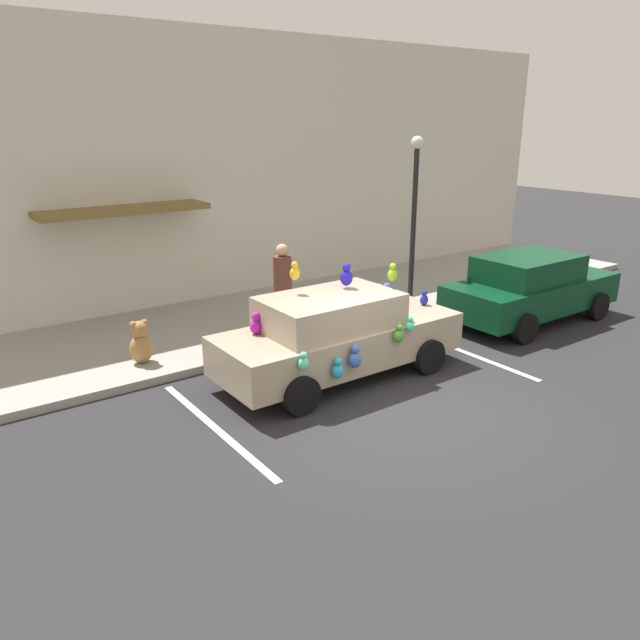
{
  "coord_description": "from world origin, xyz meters",
  "views": [
    {
      "loc": [
        -6.2,
        -6.58,
        4.41
      ],
      "look_at": [
        0.02,
        2.06,
        0.9
      ],
      "focal_mm": 34.4,
      "sensor_mm": 36.0,
      "label": 1
    }
  ],
  "objects_px": {
    "plush_covered_car": "(338,335)",
    "teddy_bear_on_sidewalk": "(141,343)",
    "pedestrian_near_shopfront": "(283,290)",
    "parked_sedan_behind": "(530,288)",
    "street_lamp_post": "(414,205)"
  },
  "relations": [
    {
      "from": "plush_covered_car",
      "to": "teddy_bear_on_sidewalk",
      "type": "height_order",
      "value": "plush_covered_car"
    },
    {
      "from": "teddy_bear_on_sidewalk",
      "to": "pedestrian_near_shopfront",
      "type": "distance_m",
      "value": 3.17
    },
    {
      "from": "teddy_bear_on_sidewalk",
      "to": "pedestrian_near_shopfront",
      "type": "relative_size",
      "value": 0.45
    },
    {
      "from": "parked_sedan_behind",
      "to": "street_lamp_post",
      "type": "xyz_separation_m",
      "value": [
        -1.73,
        2.05,
        1.75
      ]
    },
    {
      "from": "plush_covered_car",
      "to": "street_lamp_post",
      "type": "height_order",
      "value": "street_lamp_post"
    },
    {
      "from": "teddy_bear_on_sidewalk",
      "to": "plush_covered_car",
      "type": "bearing_deg",
      "value": -40.6
    },
    {
      "from": "plush_covered_car",
      "to": "teddy_bear_on_sidewalk",
      "type": "xyz_separation_m",
      "value": [
        -2.72,
        2.33,
        -0.27
      ]
    },
    {
      "from": "street_lamp_post",
      "to": "parked_sedan_behind",
      "type": "bearing_deg",
      "value": -49.9
    },
    {
      "from": "plush_covered_car",
      "to": "pedestrian_near_shopfront",
      "type": "relative_size",
      "value": 2.47
    },
    {
      "from": "plush_covered_car",
      "to": "teddy_bear_on_sidewalk",
      "type": "distance_m",
      "value": 3.59
    },
    {
      "from": "teddy_bear_on_sidewalk",
      "to": "street_lamp_post",
      "type": "height_order",
      "value": "street_lamp_post"
    },
    {
      "from": "pedestrian_near_shopfront",
      "to": "parked_sedan_behind",
      "type": "bearing_deg",
      "value": -25.88
    },
    {
      "from": "parked_sedan_behind",
      "to": "street_lamp_post",
      "type": "height_order",
      "value": "street_lamp_post"
    },
    {
      "from": "street_lamp_post",
      "to": "teddy_bear_on_sidewalk",
      "type": "bearing_deg",
      "value": 177.45
    },
    {
      "from": "teddy_bear_on_sidewalk",
      "to": "pedestrian_near_shopfront",
      "type": "bearing_deg",
      "value": 1.93
    }
  ]
}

